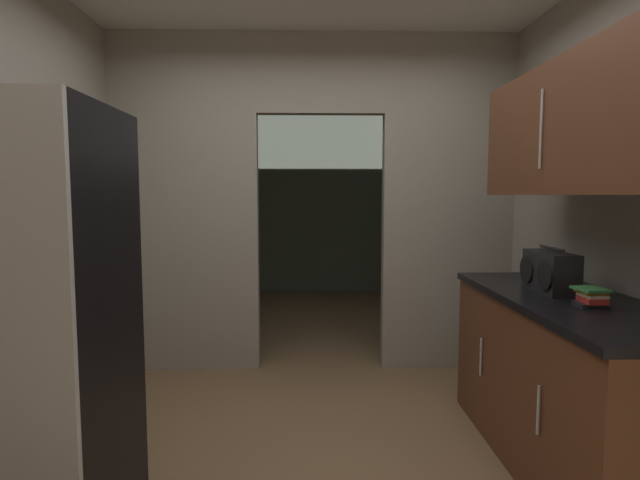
{
  "coord_description": "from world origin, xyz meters",
  "views": [
    {
      "loc": [
        -0.05,
        -2.4,
        1.41
      ],
      "look_at": [
        0.02,
        0.46,
        1.15
      ],
      "focal_mm": 28.51,
      "sensor_mm": 36.0,
      "label": 1
    }
  ],
  "objects": [
    {
      "name": "kitchen_partition",
      "position": [
        -0.02,
        1.67,
        1.43
      ],
      "size": [
        3.19,
        0.12,
        2.66
      ],
      "color": "#9E998C",
      "rests_on": "ground"
    },
    {
      "name": "adjoining_room_shell",
      "position": [
        0.0,
        3.84,
        1.33
      ],
      "size": [
        3.19,
        3.31,
        2.66
      ],
      "color": "gray",
      "rests_on": "ground"
    },
    {
      "name": "lower_cabinet_run",
      "position": [
        1.27,
        0.08,
        0.45
      ],
      "size": [
        0.65,
        1.68,
        0.89
      ],
      "color": "brown",
      "rests_on": "ground"
    },
    {
      "name": "boombox",
      "position": [
        1.24,
        0.24,
        1.0
      ],
      "size": [
        0.17,
        0.37,
        0.24
      ],
      "color": "black",
      "rests_on": "lower_cabinet_run"
    },
    {
      "name": "upper_cabinet_counterside",
      "position": [
        1.27,
        0.08,
        1.73
      ],
      "size": [
        0.36,
        1.51,
        0.64
      ],
      "color": "brown"
    },
    {
      "name": "refrigerator",
      "position": [
        -1.19,
        -0.39,
        0.88
      ],
      "size": [
        0.72,
        0.74,
        1.76
      ],
      "color": "black",
      "rests_on": "ground"
    },
    {
      "name": "ground",
      "position": [
        0.0,
        0.0,
        0.0
      ],
      "size": [
        20.0,
        20.0,
        0.0
      ],
      "primitive_type": "plane",
      "color": "brown"
    },
    {
      "name": "book_stack",
      "position": [
        1.26,
        -0.13,
        0.93
      ],
      "size": [
        0.13,
        0.15,
        0.09
      ],
      "color": "black",
      "rests_on": "lower_cabinet_run"
    }
  ]
}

